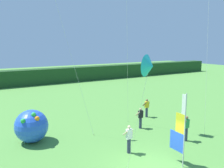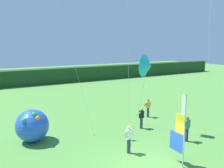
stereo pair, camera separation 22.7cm
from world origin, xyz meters
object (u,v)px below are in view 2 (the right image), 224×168
at_px(person_far_left, 187,128).
at_px(kite_cyan_delta_1, 147,66).
at_px(inflatable_balloon, 32,126).
at_px(person_near_banner, 129,138).
at_px(banner_flag, 180,131).
at_px(person_mid_field, 148,108).
at_px(person_far_right, 141,118).

distance_m(person_far_left, kite_cyan_delta_1, 8.36).
xyz_separation_m(person_far_left, inflatable_balloon, (-8.97, 5.17, 0.18)).
bearing_deg(person_near_banner, banner_flag, -58.56).
bearing_deg(person_mid_field, person_far_left, -101.17).
height_order(banner_flag, kite_cyan_delta_1, kite_cyan_delta_1).
bearing_deg(kite_cyan_delta_1, person_mid_field, 50.75).
height_order(banner_flag, person_far_right, banner_flag).
bearing_deg(banner_flag, person_near_banner, 121.44).
height_order(person_mid_field, person_far_right, person_mid_field).
relative_size(person_far_left, person_far_right, 1.06).
bearing_deg(inflatable_balloon, person_far_left, -29.94).
relative_size(banner_flag, person_far_left, 2.32).
bearing_deg(person_far_right, inflatable_balloon, 168.03).
height_order(person_far_right, inflatable_balloon, inflatable_balloon).
bearing_deg(person_mid_field, inflatable_balloon, -178.08).
xyz_separation_m(person_near_banner, person_far_left, (4.34, -0.50, 0.00)).
height_order(banner_flag, person_mid_field, banner_flag).
xyz_separation_m(person_near_banner, person_mid_field, (5.43, 5.00, -0.05)).
bearing_deg(person_near_banner, inflatable_balloon, 134.79).
bearing_deg(banner_flag, person_mid_field, 62.68).
distance_m(person_mid_field, inflatable_balloon, 10.06).
relative_size(banner_flag, inflatable_balloon, 1.83).
bearing_deg(person_far_right, person_far_left, -71.81).
distance_m(person_mid_field, kite_cyan_delta_1, 12.29).
relative_size(person_far_right, kite_cyan_delta_1, 0.27).
bearing_deg(person_far_left, person_mid_field, 78.83).
xyz_separation_m(banner_flag, person_mid_field, (3.88, 7.52, -1.05)).
xyz_separation_m(person_far_left, kite_cyan_delta_1, (-6.09, -3.28, 4.69)).
bearing_deg(banner_flag, person_far_left, 35.80).
bearing_deg(person_mid_field, banner_flag, -117.32).
relative_size(inflatable_balloon, kite_cyan_delta_1, 0.36).
distance_m(banner_flag, person_mid_field, 8.53).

